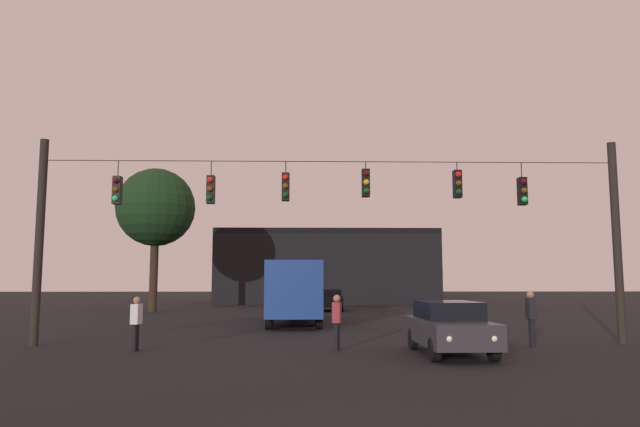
{
  "coord_description": "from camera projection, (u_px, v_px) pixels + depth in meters",
  "views": [
    {
      "loc": [
        -0.85,
        -7.3,
        2.12
      ],
      "look_at": [
        -0.3,
        15.72,
        4.77
      ],
      "focal_mm": 32.88,
      "sensor_mm": 36.0,
      "label": 1
    }
  ],
  "objects": [
    {
      "name": "ground_plane",
      "position": [
        322.0,
        320.0,
        31.36
      ],
      "size": [
        168.0,
        168.0,
        0.0
      ],
      "primitive_type": "plane",
      "color": "black",
      "rests_on": "ground"
    },
    {
      "name": "overhead_signal_span",
      "position": [
        330.0,
        221.0,
        19.76
      ],
      "size": [
        19.76,
        0.44,
        6.88
      ],
      "color": "black",
      "rests_on": "ground"
    },
    {
      "name": "city_bus",
      "position": [
        295.0,
        286.0,
        30.09
      ],
      "size": [
        2.66,
        11.03,
        3.0
      ],
      "color": "navy",
      "rests_on": "ground"
    },
    {
      "name": "car_near_right",
      "position": [
        449.0,
        327.0,
        16.92
      ],
      "size": [
        1.87,
        4.36,
        1.52
      ],
      "color": "#2D2D33",
      "rests_on": "ground"
    },
    {
      "name": "car_far_left",
      "position": [
        330.0,
        299.0,
        41.44
      ],
      "size": [
        1.96,
        4.39,
        1.52
      ],
      "color": "black",
      "rests_on": "ground"
    },
    {
      "name": "pedestrian_crossing_left",
      "position": [
        337.0,
        319.0,
        18.02
      ],
      "size": [
        0.31,
        0.4,
        1.69
      ],
      "color": "black",
      "rests_on": "ground"
    },
    {
      "name": "pedestrian_crossing_center",
      "position": [
        136.0,
        320.0,
        17.76
      ],
      "size": [
        0.29,
        0.39,
        1.64
      ],
      "color": "black",
      "rests_on": "ground"
    },
    {
      "name": "pedestrian_crossing_right",
      "position": [
        531.0,
        315.0,
        19.03
      ],
      "size": [
        0.25,
        0.37,
        1.78
      ],
      "color": "black",
      "rests_on": "ground"
    },
    {
      "name": "corner_building",
      "position": [
        326.0,
        267.0,
        56.91
      ],
      "size": [
        20.46,
        10.18,
        6.83
      ],
      "color": "black",
      "rests_on": "ground"
    },
    {
      "name": "tree_left_silhouette",
      "position": [
        156.0,
        208.0,
        40.79
      ],
      "size": [
        5.43,
        5.43,
        9.92
      ],
      "color": "#2D2116",
      "rests_on": "ground"
    }
  ]
}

